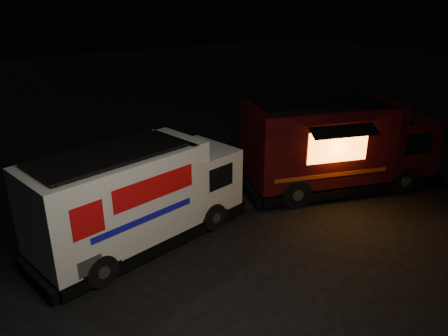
# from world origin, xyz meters

# --- Properties ---
(ground) EXTENTS (80.00, 80.00, 0.00)m
(ground) POSITION_xyz_m (0.00, 0.00, 0.00)
(ground) COLOR black
(ground) RESTS_ON ground
(white_truck) EXTENTS (6.45, 3.33, 2.79)m
(white_truck) POSITION_xyz_m (-2.04, 1.40, 1.39)
(white_truck) COLOR silver
(white_truck) RESTS_ON ground
(red_truck) EXTENTS (7.12, 4.41, 3.11)m
(red_truck) POSITION_xyz_m (5.05, 1.02, 1.56)
(red_truck) COLOR #3E0D0B
(red_truck) RESTS_ON ground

